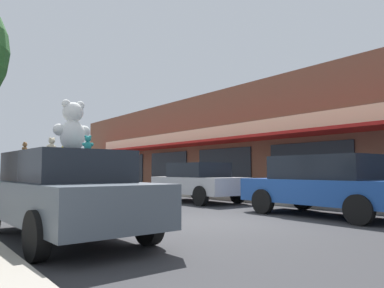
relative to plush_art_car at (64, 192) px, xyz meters
name	(u,v)px	position (x,y,z in m)	size (l,w,h in m)	color
ground_plane	(207,222)	(3.50, 0.18, -0.85)	(260.00, 260.00, 0.00)	#333335
sidewalk_far	(344,205)	(9.45, 0.18, -0.77)	(2.68, 90.00, 0.16)	gray
storefront_row	(296,146)	(16.74, 7.70, 1.93)	(13.69, 36.68, 5.56)	brown
plush_art_car	(64,192)	(0.00, 0.00, 0.00)	(2.14, 4.72, 1.59)	#4C5660
teddy_bear_giant	(73,127)	(0.13, 0.02, 1.21)	(0.72, 0.44, 0.98)	white
teddy_bear_brown	(25,148)	(-0.46, 1.07, 0.85)	(0.15, 0.16, 0.23)	olive
teddy_bear_yellow	(66,147)	(0.32, 0.94, 0.90)	(0.23, 0.22, 0.33)	yellow
teddy_bear_black	(68,144)	(0.15, 0.31, 0.92)	(0.23, 0.25, 0.36)	black
teddy_bear_teal	(88,143)	(0.20, -0.59, 0.87)	(0.21, 0.15, 0.27)	teal
teddy_bear_cream	(52,145)	(-0.05, 0.67, 0.89)	(0.23, 0.19, 0.31)	beige
parked_car_far_left	(326,184)	(6.84, -0.88, 0.03)	(2.06, 4.68, 1.66)	#1E4793
parked_car_far_center	(198,181)	(6.84, 4.80, -0.03)	(2.00, 4.16, 1.55)	#B7B7BC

